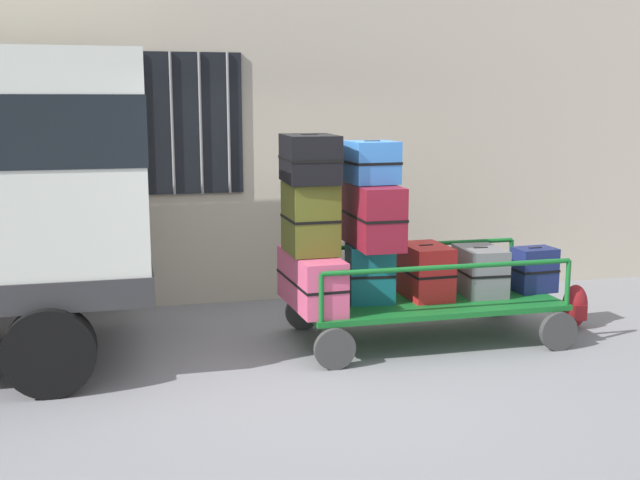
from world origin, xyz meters
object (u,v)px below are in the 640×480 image
object	(u,v)px
backpack	(575,307)
luggage_cart	(426,304)
suitcase_left_bottom	(312,280)
suitcase_midleft_bottom	(370,273)
suitcase_midleft_middle	(371,215)
suitcase_left_middle	(311,218)
suitcase_midright_bottom	(480,271)
suitcase_left_top	(310,159)
suitcase_center_bottom	(425,271)
suitcase_midleft_top	(372,162)
suitcase_right_bottom	(534,270)

from	to	relation	value
backpack	luggage_cart	bearing A→B (deg)	-179.98
suitcase_left_bottom	backpack	size ratio (longest dim) A/B	2.40
suitcase_left_bottom	backpack	distance (m)	2.75
suitcase_midleft_bottom	suitcase_midleft_middle	world-z (taller)	suitcase_midleft_middle
suitcase_left_bottom	suitcase_midleft_middle	bearing A→B (deg)	-0.13
suitcase_left_middle	suitcase_midleft_bottom	xyz separation A→B (m)	(0.56, -0.01, -0.54)
suitcase_midright_bottom	backpack	size ratio (longest dim) A/B	1.32
suitcase_left_bottom	suitcase_left_top	size ratio (longest dim) A/B	1.50
suitcase_midright_bottom	suitcase_center_bottom	bearing A→B (deg)	-179.98
suitcase_left_top	suitcase_midleft_top	distance (m)	0.56
suitcase_midleft_middle	luggage_cart	bearing A→B (deg)	2.72
suitcase_right_bottom	backpack	size ratio (longest dim) A/B	0.99
luggage_cart	backpack	world-z (taller)	backpack
suitcase_right_bottom	suitcase_left_top	bearing A→B (deg)	179.03
suitcase_midleft_middle	suitcase_center_bottom	world-z (taller)	suitcase_midleft_middle
luggage_cart	suitcase_left_middle	world-z (taller)	suitcase_left_middle
suitcase_midleft_top	suitcase_right_bottom	size ratio (longest dim) A/B	1.04
backpack	suitcase_midleft_top	bearing A→B (deg)	-179.37
luggage_cart	suitcase_midleft_top	world-z (taller)	suitcase_midleft_top
suitcase_left_top	suitcase_center_bottom	bearing A→B (deg)	-0.06
suitcase_midleft_middle	backpack	distance (m)	2.38
suitcase_left_bottom	suitcase_midright_bottom	size ratio (longest dim) A/B	1.82
suitcase_midright_bottom	suitcase_right_bottom	size ratio (longest dim) A/B	1.33
suitcase_left_top	suitcase_right_bottom	xyz separation A→B (m)	(2.23, -0.04, -1.12)
luggage_cart	suitcase_midleft_bottom	world-z (taller)	suitcase_midleft_bottom
suitcase_midleft_middle	backpack	bearing A→B (deg)	0.72
suitcase_midleft_top	backpack	size ratio (longest dim) A/B	1.03
suitcase_midleft_bottom	suitcase_left_top	bearing A→B (deg)	176.82
suitcase_midleft_bottom	suitcase_left_bottom	bearing A→B (deg)	-177.74
suitcase_left_top	suitcase_center_bottom	distance (m)	1.55
suitcase_center_bottom	suitcase_midleft_middle	bearing A→B (deg)	-174.55
suitcase_left_middle	suitcase_midright_bottom	size ratio (longest dim) A/B	1.09
suitcase_left_middle	suitcase_midleft_middle	bearing A→B (deg)	-3.67
suitcase_left_top	suitcase_midright_bottom	distance (m)	2.01
suitcase_left_middle	suitcase_midleft_middle	world-z (taller)	suitcase_left_middle
suitcase_left_middle	suitcase_center_bottom	world-z (taller)	suitcase_left_middle
suitcase_center_bottom	suitcase_left_top	bearing A→B (deg)	179.94
suitcase_right_bottom	backpack	distance (m)	0.63
luggage_cart	suitcase_right_bottom	size ratio (longest dim) A/B	5.65
suitcase_midleft_bottom	luggage_cart	bearing A→B (deg)	0.33
suitcase_left_top	suitcase_midleft_top	bearing A→B (deg)	-5.20
suitcase_midleft_middle	suitcase_midleft_top	size ratio (longest dim) A/B	2.02
luggage_cart	suitcase_left_top	xyz separation A→B (m)	(-1.12, 0.03, 1.39)
suitcase_left_middle	suitcase_midleft_top	size ratio (longest dim) A/B	1.40
luggage_cart	suitcase_midright_bottom	world-z (taller)	suitcase_midright_bottom
suitcase_midleft_bottom	suitcase_right_bottom	world-z (taller)	suitcase_midleft_bottom
luggage_cart	suitcase_center_bottom	xyz separation A→B (m)	(0.00, 0.03, 0.31)
suitcase_midleft_top	backpack	distance (m)	2.61
suitcase_right_bottom	backpack	bearing A→B (deg)	1.27
suitcase_center_bottom	suitcase_right_bottom	distance (m)	1.12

